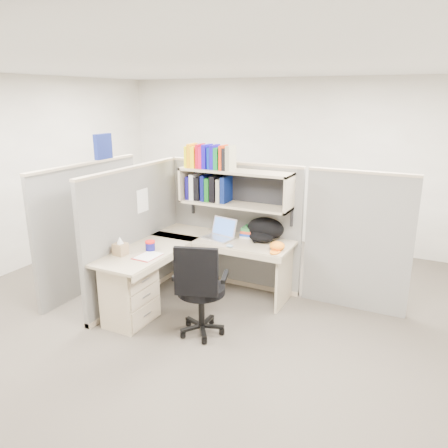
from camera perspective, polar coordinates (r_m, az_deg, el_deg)
The scene contains 14 objects.
ground at distance 5.19m, azimuth -3.06°, elevation -11.29°, with size 6.00×6.00×0.00m, color #342F28.
room_shell at distance 4.67m, azimuth -3.36°, elevation 6.62°, with size 6.00×6.00×6.00m.
cubicle at distance 5.39m, azimuth -4.23°, elevation 0.16°, with size 3.79×1.84×1.95m.
desk at distance 4.99m, azimuth -8.88°, elevation -7.09°, with size 1.74×1.75×0.73m.
laptop at distance 5.30m, azimuth -0.78°, elevation -0.64°, with size 0.35×0.35×0.25m, color silver, non-canonical shape.
backpack at distance 5.26m, azimuth 5.20°, elevation -0.74°, with size 0.46×0.35×0.27m, color black, non-canonical shape.
orange_cap at distance 4.98m, azimuth 6.97°, elevation -2.86°, with size 0.18×0.20×0.10m, color orange, non-canonical shape.
snack_canister at distance 5.00m, azimuth -9.62°, elevation -2.79°, with size 0.11×0.11×0.11m.
tissue_box at distance 4.91m, azimuth -13.40°, elevation -2.79°, with size 0.13×0.13×0.21m, color #977B56, non-canonical shape.
mouse at distance 5.04m, azimuth 0.72°, elevation -2.87°, with size 0.09×0.06×0.03m, color #809EB5.
paper_cup at distance 5.47m, azimuth -0.16°, elevation -0.97°, with size 0.07×0.07×0.09m, color white.
book_stack at distance 5.43m, azimuth 3.39°, elevation -0.99°, with size 0.19×0.25×0.12m, color gray, non-canonical shape.
loose_paper at distance 4.85m, azimuth -9.85°, elevation -4.11°, with size 0.21×0.28×0.00m, color white, non-canonical shape.
task_chair at distance 4.54m, azimuth -3.09°, elevation -10.36°, with size 0.59×0.55×1.04m.
Camera 1 is at (2.29, -3.99, 2.41)m, focal length 35.00 mm.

